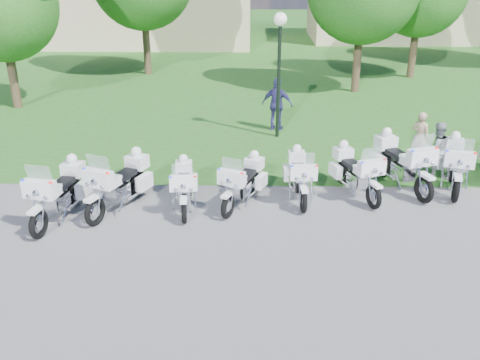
{
  "coord_description": "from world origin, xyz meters",
  "views": [
    {
      "loc": [
        1.14,
        -10.52,
        6.0
      ],
      "look_at": [
        0.89,
        1.2,
        0.95
      ],
      "focal_mm": 40.0,
      "sensor_mm": 36.0,
      "label": 1
    }
  ],
  "objects_px": {
    "motorcycle_4": "(299,175)",
    "motorcycle_5": "(355,171)",
    "motorcycle_2": "(184,185)",
    "motorcycle_3": "(243,181)",
    "motorcycle_1": "(120,182)",
    "bystander_b": "(436,150)",
    "bystander_c": "(277,105)",
    "motorcycle_7": "(455,163)",
    "motorcycle_6": "(401,161)",
    "lamp_post": "(280,45)",
    "motorcycle_0": "(59,191)",
    "bystander_a": "(420,137)"
  },
  "relations": [
    {
      "from": "motorcycle_1",
      "to": "lamp_post",
      "type": "height_order",
      "value": "lamp_post"
    },
    {
      "from": "bystander_c",
      "to": "motorcycle_7",
      "type": "bearing_deg",
      "value": 149.12
    },
    {
      "from": "motorcycle_7",
      "to": "lamp_post",
      "type": "distance_m",
      "value": 6.71
    },
    {
      "from": "motorcycle_1",
      "to": "bystander_c",
      "type": "relative_size",
      "value": 1.24
    },
    {
      "from": "motorcycle_2",
      "to": "bystander_a",
      "type": "bearing_deg",
      "value": -160.52
    },
    {
      "from": "bystander_b",
      "to": "bystander_c",
      "type": "xyz_separation_m",
      "value": [
        -4.32,
        4.23,
        0.14
      ]
    },
    {
      "from": "motorcycle_2",
      "to": "motorcycle_3",
      "type": "distance_m",
      "value": 1.51
    },
    {
      "from": "motorcycle_3",
      "to": "motorcycle_2",
      "type": "bearing_deg",
      "value": 32.11
    },
    {
      "from": "motorcycle_4",
      "to": "bystander_c",
      "type": "height_order",
      "value": "bystander_c"
    },
    {
      "from": "motorcycle_4",
      "to": "lamp_post",
      "type": "xyz_separation_m",
      "value": [
        -0.36,
        4.94,
        2.54
      ]
    },
    {
      "from": "motorcycle_4",
      "to": "motorcycle_5",
      "type": "bearing_deg",
      "value": -173.57
    },
    {
      "from": "motorcycle_6",
      "to": "bystander_c",
      "type": "relative_size",
      "value": 1.33
    },
    {
      "from": "motorcycle_1",
      "to": "motorcycle_6",
      "type": "relative_size",
      "value": 0.93
    },
    {
      "from": "motorcycle_0",
      "to": "motorcycle_1",
      "type": "bearing_deg",
      "value": -147.23
    },
    {
      "from": "motorcycle_0",
      "to": "motorcycle_6",
      "type": "height_order",
      "value": "motorcycle_6"
    },
    {
      "from": "bystander_a",
      "to": "bystander_c",
      "type": "relative_size",
      "value": 0.84
    },
    {
      "from": "motorcycle_4",
      "to": "motorcycle_5",
      "type": "relative_size",
      "value": 1.0
    },
    {
      "from": "motorcycle_5",
      "to": "bystander_c",
      "type": "bearing_deg",
      "value": -90.68
    },
    {
      "from": "motorcycle_0",
      "to": "bystander_b",
      "type": "distance_m",
      "value": 10.21
    },
    {
      "from": "motorcycle_7",
      "to": "bystander_a",
      "type": "bearing_deg",
      "value": -62.31
    },
    {
      "from": "motorcycle_5",
      "to": "motorcycle_0",
      "type": "bearing_deg",
      "value": -7.45
    },
    {
      "from": "motorcycle_1",
      "to": "motorcycle_4",
      "type": "height_order",
      "value": "motorcycle_1"
    },
    {
      "from": "motorcycle_3",
      "to": "lamp_post",
      "type": "height_order",
      "value": "lamp_post"
    },
    {
      "from": "motorcycle_6",
      "to": "lamp_post",
      "type": "height_order",
      "value": "lamp_post"
    },
    {
      "from": "motorcycle_3",
      "to": "bystander_b",
      "type": "distance_m",
      "value": 5.75
    },
    {
      "from": "motorcycle_4",
      "to": "motorcycle_6",
      "type": "relative_size",
      "value": 0.88
    },
    {
      "from": "bystander_b",
      "to": "motorcycle_4",
      "type": "bearing_deg",
      "value": 8.46
    },
    {
      "from": "motorcycle_4",
      "to": "motorcycle_5",
      "type": "height_order",
      "value": "motorcycle_5"
    },
    {
      "from": "bystander_a",
      "to": "motorcycle_1",
      "type": "bearing_deg",
      "value": 65.59
    },
    {
      "from": "motorcycle_1",
      "to": "motorcycle_6",
      "type": "xyz_separation_m",
      "value": [
        7.33,
        1.49,
        0.04
      ]
    },
    {
      "from": "bystander_a",
      "to": "motorcycle_5",
      "type": "bearing_deg",
      "value": 89.02
    },
    {
      "from": "motorcycle_3",
      "to": "bystander_c",
      "type": "bearing_deg",
      "value": -76.81
    },
    {
      "from": "motorcycle_6",
      "to": "lamp_post",
      "type": "xyz_separation_m",
      "value": [
        -3.17,
        4.2,
        2.42
      ]
    },
    {
      "from": "motorcycle_6",
      "to": "bystander_b",
      "type": "distance_m",
      "value": 1.37
    },
    {
      "from": "motorcycle_0",
      "to": "motorcycle_3",
      "type": "relative_size",
      "value": 1.19
    },
    {
      "from": "motorcycle_0",
      "to": "bystander_b",
      "type": "xyz_separation_m",
      "value": [
        9.83,
        2.78,
        0.11
      ]
    },
    {
      "from": "bystander_b",
      "to": "motorcycle_3",
      "type": "bearing_deg",
      "value": 7.5
    },
    {
      "from": "motorcycle_4",
      "to": "bystander_a",
      "type": "bearing_deg",
      "value": -148.3
    },
    {
      "from": "motorcycle_4",
      "to": "motorcycle_0",
      "type": "bearing_deg",
      "value": 10.14
    },
    {
      "from": "bystander_b",
      "to": "bystander_c",
      "type": "bearing_deg",
      "value": -56.11
    },
    {
      "from": "motorcycle_3",
      "to": "bystander_a",
      "type": "bearing_deg",
      "value": -126.67
    },
    {
      "from": "motorcycle_5",
      "to": "bystander_a",
      "type": "height_order",
      "value": "bystander_a"
    },
    {
      "from": "motorcycle_7",
      "to": "bystander_c",
      "type": "bearing_deg",
      "value": -31.93
    },
    {
      "from": "motorcycle_0",
      "to": "bystander_b",
      "type": "bearing_deg",
      "value": -154.47
    },
    {
      "from": "motorcycle_1",
      "to": "motorcycle_5",
      "type": "height_order",
      "value": "motorcycle_1"
    },
    {
      "from": "lamp_post",
      "to": "bystander_c",
      "type": "height_order",
      "value": "lamp_post"
    },
    {
      "from": "motorcycle_4",
      "to": "bystander_a",
      "type": "xyz_separation_m",
      "value": [
        3.85,
        2.62,
        0.17
      ]
    },
    {
      "from": "motorcycle_2",
      "to": "motorcycle_4",
      "type": "bearing_deg",
      "value": -173.63
    },
    {
      "from": "motorcycle_1",
      "to": "motorcycle_5",
      "type": "bearing_deg",
      "value": -147.86
    },
    {
      "from": "motorcycle_5",
      "to": "bystander_b",
      "type": "xyz_separation_m",
      "value": [
        2.48,
        1.23,
        0.16
      ]
    }
  ]
}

